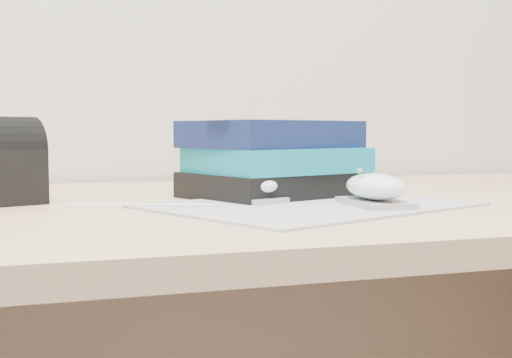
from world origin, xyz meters
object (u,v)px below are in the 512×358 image
object	(u,v)px
book_stack	(273,160)
mouse_rear	(248,187)
desk	(243,351)
mouse_front	(375,189)

from	to	relation	value
book_stack	mouse_rear	bearing A→B (deg)	-131.50
desk	mouse_rear	xyz separation A→B (m)	(-0.03, -0.11, 0.26)
mouse_front	book_stack	distance (m)	0.19
book_stack	desk	bearing A→B (deg)	134.25
mouse_front	mouse_rear	bearing A→B (deg)	141.70
mouse_rear	mouse_front	xyz separation A→B (m)	(0.13, -0.11, 0.00)
mouse_front	book_stack	size ratio (longest dim) A/B	0.42
book_stack	mouse_front	bearing A→B (deg)	-67.67
mouse_rear	desk	bearing A→B (deg)	75.98
desk	book_stack	bearing A→B (deg)	-45.75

